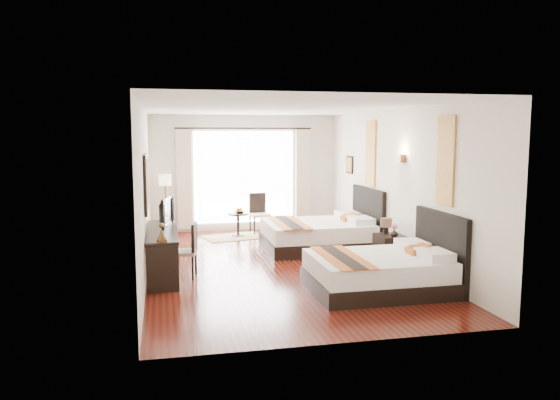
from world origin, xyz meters
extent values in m
cube|color=#370D0A|center=(0.00, 0.00, -0.01)|extent=(4.50, 7.50, 0.01)
cube|color=white|center=(0.00, 0.00, 2.79)|extent=(4.50, 7.50, 0.02)
cube|color=silver|center=(2.25, 0.00, 1.40)|extent=(0.01, 7.50, 2.80)
cube|color=silver|center=(-2.25, 0.00, 1.40)|extent=(0.01, 7.50, 2.80)
cube|color=silver|center=(0.00, 3.75, 1.40)|extent=(4.50, 0.01, 2.80)
cube|color=silver|center=(0.00, -3.75, 1.40)|extent=(4.50, 0.01, 2.80)
cube|color=white|center=(0.00, 3.73, 1.30)|extent=(2.40, 0.02, 2.20)
cube|color=white|center=(0.00, 3.67, 1.30)|extent=(2.30, 0.02, 2.10)
cube|color=#BCAC92|center=(-1.45, 3.63, 1.28)|extent=(0.35, 0.14, 2.35)
cube|color=#BCAC92|center=(1.45, 3.63, 1.28)|extent=(0.35, 0.14, 2.35)
cube|color=maroon|center=(2.23, -1.88, 1.95)|extent=(0.03, 0.50, 1.35)
cube|color=maroon|center=(2.23, 1.14, 1.95)|extent=(0.03, 0.50, 1.35)
cube|color=#4C331B|center=(2.19, -0.41, 1.92)|extent=(0.10, 0.14, 0.14)
cube|color=black|center=(-2.22, -0.20, 1.55)|extent=(0.04, 1.25, 0.95)
cube|color=white|center=(-2.19, -0.20, 1.55)|extent=(0.01, 1.12, 0.82)
cube|color=black|center=(1.16, -1.88, 0.12)|extent=(1.99, 1.56, 0.24)
cube|color=silver|center=(1.16, -1.88, 0.39)|extent=(1.93, 1.52, 0.29)
cube|color=black|center=(2.20, -1.88, 0.58)|extent=(0.08, 1.56, 1.17)
cube|color=#A2541A|center=(0.60, -1.88, 0.54)|extent=(0.54, 1.62, 0.02)
cube|color=black|center=(1.10, 1.14, 0.13)|extent=(2.12, 1.65, 0.26)
cube|color=silver|center=(1.10, 1.14, 0.41)|extent=(2.06, 1.61, 0.31)
cube|color=black|center=(2.20, 1.14, 0.62)|extent=(0.08, 1.65, 1.24)
cube|color=#A2541A|center=(0.51, 1.14, 0.58)|extent=(0.57, 1.71, 0.02)
cube|color=black|center=(2.02, -0.41, 0.27)|extent=(0.46, 0.57, 0.55)
cylinder|color=black|center=(1.99, -0.29, 0.59)|extent=(0.09, 0.09, 0.18)
cylinder|color=#3D2A1D|center=(1.99, -0.29, 0.76)|extent=(0.21, 0.21, 0.16)
imported|color=black|center=(2.00, -0.61, 0.57)|extent=(0.18, 0.18, 0.14)
cube|color=black|center=(-1.99, -0.20, 0.38)|extent=(0.50, 2.20, 0.76)
imported|color=black|center=(-1.97, 0.17, 1.01)|extent=(0.30, 0.89, 0.51)
cube|color=beige|center=(-1.65, -0.48, 0.42)|extent=(0.50, 0.50, 0.06)
cube|color=black|center=(-1.47, -0.52, 0.67)|extent=(0.13, 0.39, 0.47)
cylinder|color=black|center=(-1.89, 3.45, 0.01)|extent=(0.21, 0.21, 0.03)
cylinder|color=#4C331B|center=(-1.89, 3.45, 0.62)|extent=(0.03, 0.03, 1.20)
cylinder|color=#FFEAC7|center=(-1.89, 3.45, 1.29)|extent=(0.28, 0.28, 0.25)
cylinder|color=black|center=(-0.27, 2.92, 0.27)|extent=(0.46, 0.46, 0.54)
imported|color=#4C2D1B|center=(-0.23, 2.94, 0.56)|extent=(0.27, 0.27, 0.05)
cube|color=beige|center=(0.29, 3.21, 0.44)|extent=(0.48, 0.48, 0.06)
cube|color=black|center=(0.27, 3.40, 0.70)|extent=(0.41, 0.09, 0.49)
cube|color=tan|center=(-0.39, 2.81, 0.01)|extent=(1.51, 1.19, 0.01)
camera|label=1|loc=(-1.97, -9.39, 2.36)|focal=35.00mm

